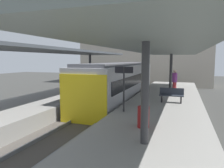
% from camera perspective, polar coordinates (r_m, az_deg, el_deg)
% --- Properties ---
extents(ground_plane, '(80.00, 80.00, 0.00)m').
position_cam_1_polar(ground_plane, '(12.61, -4.75, -9.74)').
color(ground_plane, '#383835').
extents(platform_left, '(4.40, 28.00, 1.00)m').
position_cam_1_polar(platform_left, '(14.39, -18.85, -5.97)').
color(platform_left, gray).
rests_on(platform_left, ground_plane).
extents(platform_right, '(4.40, 28.00, 1.00)m').
position_cam_1_polar(platform_right, '(11.53, 13.01, -8.85)').
color(platform_right, gray).
rests_on(platform_right, ground_plane).
extents(track_ballast, '(3.20, 28.00, 0.20)m').
position_cam_1_polar(track_ballast, '(12.58, -4.76, -9.30)').
color(track_ballast, '#4C4742').
rests_on(track_ballast, ground_plane).
extents(rail_near_side, '(0.08, 28.00, 0.14)m').
position_cam_1_polar(rail_near_side, '(12.83, -7.74, -8.24)').
color(rail_near_side, slate).
rests_on(rail_near_side, track_ballast).
extents(rail_far_side, '(0.08, 28.00, 0.14)m').
position_cam_1_polar(rail_far_side, '(12.27, -1.65, -8.87)').
color(rail_far_side, slate).
rests_on(rail_far_side, track_ballast).
extents(commuter_train, '(2.78, 13.56, 3.10)m').
position_cam_1_polar(commuter_train, '(17.16, 2.26, 0.50)').
color(commuter_train, '#ADADB2').
rests_on(commuter_train, track_ballast).
extents(canopy_left, '(4.18, 21.00, 3.24)m').
position_cam_1_polar(canopy_left, '(15.21, -16.11, 8.51)').
color(canopy_left, '#333335').
rests_on(canopy_left, platform_left).
extents(canopy_right, '(4.18, 21.00, 3.21)m').
position_cam_1_polar(canopy_right, '(12.54, 14.11, 8.93)').
color(canopy_right, '#333335').
rests_on(canopy_right, platform_right).
extents(platform_bench, '(1.40, 0.41, 0.86)m').
position_cam_1_polar(platform_bench, '(13.06, 15.75, -2.81)').
color(platform_bench, black).
rests_on(platform_bench, platform_right).
extents(platform_sign, '(0.90, 0.08, 2.21)m').
position_cam_1_polar(platform_sign, '(10.21, 3.23, 1.45)').
color(platform_sign, '#262628').
rests_on(platform_sign, platform_right).
extents(litter_bin, '(0.44, 0.44, 0.80)m').
position_cam_1_polar(litter_bin, '(8.09, 8.46, -8.78)').
color(litter_bin, maroon).
rests_on(litter_bin, platform_right).
extents(passenger_near_bench, '(0.36, 0.36, 1.80)m').
position_cam_1_polar(passenger_near_bench, '(16.13, 16.53, 0.61)').
color(passenger_near_bench, maroon).
rests_on(passenger_near_bench, platform_right).
extents(station_building_backdrop, '(18.00, 6.00, 11.00)m').
position_cam_1_polar(station_building_backdrop, '(31.63, 8.91, 10.01)').
color(station_building_backdrop, '#A89E8E').
rests_on(station_building_backdrop, ground_plane).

